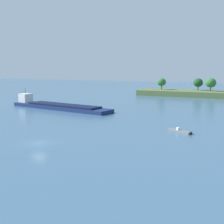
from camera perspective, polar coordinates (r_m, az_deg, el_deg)
name	(u,v)px	position (r m, az deg, el deg)	size (l,w,h in m)	color
ground_plane	(39,143)	(53.63, -13.33, -5.58)	(400.00, 400.00, 0.00)	#3D607F
fishing_skiff	(180,131)	(61.83, 12.32, -3.45)	(5.24, 3.55, 0.92)	slate
cargo_barge	(58,106)	(94.38, -9.93, 1.10)	(35.64, 12.15, 5.62)	navy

